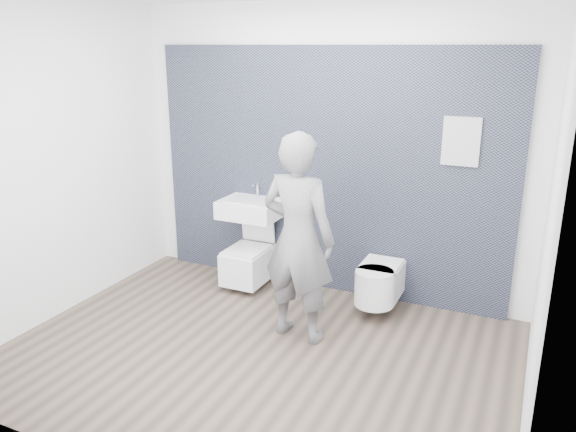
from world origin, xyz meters
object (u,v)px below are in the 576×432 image
at_px(visitor, 298,238).
at_px(toilet_rounded, 378,283).
at_px(toilet_square, 249,262).
at_px(washbasin, 250,208).

bearing_deg(visitor, toilet_rounded, -119.09).
relative_size(toilet_rounded, visitor, 0.35).
distance_m(toilet_rounded, visitor, 1.05).
bearing_deg(toilet_square, toilet_rounded, -1.45).
relative_size(washbasin, toilet_square, 0.78).
bearing_deg(toilet_square, visitor, -40.41).
height_order(toilet_square, toilet_rounded, toilet_square).
height_order(washbasin, visitor, visitor).
height_order(toilet_rounded, visitor, visitor).
relative_size(washbasin, visitor, 0.34).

